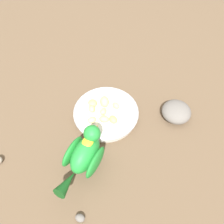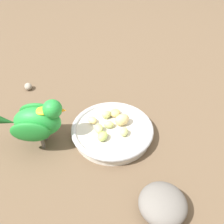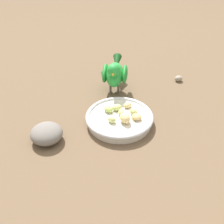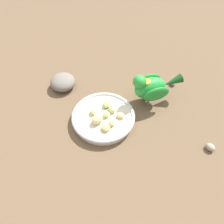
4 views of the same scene
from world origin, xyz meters
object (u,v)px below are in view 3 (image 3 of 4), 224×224
at_px(parrot, 115,73).
at_px(apple_piece_3, 128,105).
at_px(rock_large, 47,134).
at_px(pebble_0, 104,72).
at_px(apple_piece_0, 121,113).
at_px(apple_piece_1, 136,117).
at_px(feeding_bowl, 119,119).
at_px(apple_piece_2, 112,120).
at_px(apple_piece_4, 125,118).
at_px(apple_piece_6, 133,112).
at_px(pebble_1, 179,78).
at_px(apple_piece_5, 109,109).
at_px(apple_piece_7, 117,108).

bearing_deg(parrot, apple_piece_3, 22.81).
relative_size(rock_large, pebble_0, 3.83).
distance_m(apple_piece_0, apple_piece_1, 0.05).
xyz_separation_m(feeding_bowl, apple_piece_2, (-0.00, -0.04, 0.02)).
distance_m(apple_piece_4, apple_piece_6, 0.05).
distance_m(parrot, pebble_1, 0.26).
relative_size(apple_piece_1, apple_piece_6, 1.14).
xyz_separation_m(feeding_bowl, pebble_0, (-0.23, 0.21, -0.01)).
xyz_separation_m(feeding_bowl, pebble_1, (0.03, 0.34, -0.01)).
relative_size(apple_piece_2, pebble_0, 1.05).
bearing_deg(apple_piece_2, pebble_1, 85.55).
distance_m(rock_large, pebble_0, 0.42).
height_order(apple_piece_3, parrot, parrot).
distance_m(apple_piece_5, parrot, 0.16).
relative_size(parrot, pebble_1, 6.03).
relative_size(apple_piece_4, rock_large, 0.42).
distance_m(rock_large, pebble_1, 0.55).
distance_m(apple_piece_4, pebble_1, 0.35).
bearing_deg(apple_piece_2, apple_piece_6, 67.68).
bearing_deg(pebble_1, apple_piece_3, -97.20).
relative_size(apple_piece_3, apple_piece_6, 1.00).
bearing_deg(apple_piece_3, apple_piece_5, -122.35).
bearing_deg(apple_piece_3, apple_piece_4, -61.09).
bearing_deg(feeding_bowl, apple_piece_6, 53.05).
bearing_deg(apple_piece_5, apple_piece_0, 10.31).
distance_m(apple_piece_1, apple_piece_2, 0.08).
distance_m(apple_piece_1, apple_piece_7, 0.07).
distance_m(feeding_bowl, apple_piece_3, 0.06).
relative_size(apple_piece_5, pebble_0, 1.23).
bearing_deg(apple_piece_0, apple_piece_7, 154.04).
relative_size(apple_piece_3, pebble_0, 1.10).
height_order(apple_piece_4, apple_piece_6, apple_piece_4).
xyz_separation_m(apple_piece_2, apple_piece_3, (-0.01, 0.09, -0.00)).
bearing_deg(rock_large, apple_piece_1, 51.85).
relative_size(apple_piece_7, pebble_0, 1.24).
relative_size(apple_piece_0, apple_piece_1, 0.83).
height_order(feeding_bowl, apple_piece_0, apple_piece_0).
relative_size(apple_piece_5, apple_piece_6, 1.12).
height_order(apple_piece_0, apple_piece_2, same).
relative_size(apple_piece_1, pebble_0, 1.25).
xyz_separation_m(feeding_bowl, parrot, (-0.12, 0.13, 0.06)).
bearing_deg(parrot, pebble_1, 113.16).
xyz_separation_m(apple_piece_3, parrot, (-0.11, 0.08, 0.04)).
xyz_separation_m(apple_piece_6, pebble_1, (-0.00, 0.31, -0.02)).
bearing_deg(apple_piece_4, pebble_1, 90.17).
distance_m(feeding_bowl, apple_piece_4, 0.04).
distance_m(apple_piece_2, apple_piece_5, 0.06).
xyz_separation_m(apple_piece_3, pebble_1, (0.04, 0.29, -0.02)).
xyz_separation_m(parrot, pebble_1, (0.15, 0.21, -0.07)).
bearing_deg(apple_piece_0, apple_piece_5, -169.69).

